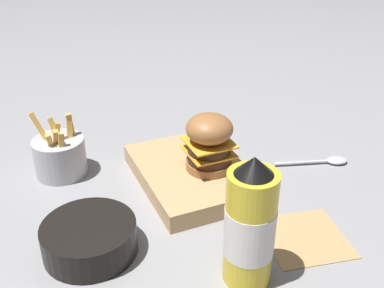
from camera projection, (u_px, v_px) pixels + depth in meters
ground_plane at (177, 169)px, 0.95m from camera, size 6.00×6.00×0.00m
serving_board at (192, 174)px, 0.90m from camera, size 0.27×0.20×0.04m
burger at (209, 142)px, 0.86m from camera, size 0.09×0.09×0.11m
ketchup_bottle at (250, 226)px, 0.63m from camera, size 0.07×0.07×0.21m
fries_basket at (60, 155)px, 0.92m from camera, size 0.10×0.10×0.14m
side_bowl at (90, 237)px, 0.71m from camera, size 0.15×0.15×0.05m
spoon at (328, 161)px, 0.97m from camera, size 0.07×0.16×0.01m
ketchup_puddle at (216, 128)px, 1.12m from camera, size 0.07×0.07×0.00m
parchment_square at (305, 237)px, 0.75m from camera, size 0.16×0.16×0.00m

